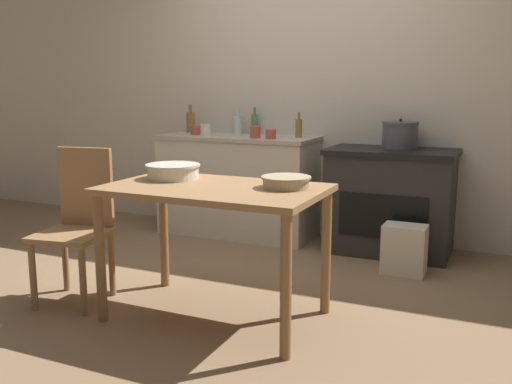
% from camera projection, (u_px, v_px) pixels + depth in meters
% --- Properties ---
extents(ground_plane, '(14.00, 14.00, 0.00)m').
position_uv_depth(ground_plane, '(230.00, 288.00, 3.72)').
color(ground_plane, '#896B4C').
extents(wall_back, '(8.00, 0.07, 2.55)m').
position_uv_depth(wall_back, '(312.00, 89.00, 4.90)').
color(wall_back, beige).
rests_on(wall_back, ground_plane).
extents(counter_cabinet, '(1.38, 0.58, 0.88)m').
position_uv_depth(counter_cabinet, '(238.00, 185.00, 5.01)').
color(counter_cabinet, beige).
rests_on(counter_cabinet, ground_plane).
extents(stove, '(0.98, 0.59, 0.82)m').
position_uv_depth(stove, '(390.00, 201.00, 4.47)').
color(stove, '#2D2B28').
rests_on(stove, ground_plane).
extents(work_table, '(1.20, 0.73, 0.76)m').
position_uv_depth(work_table, '(214.00, 205.00, 3.15)').
color(work_table, '#997047').
rests_on(work_table, ground_plane).
extents(chair, '(0.46, 0.46, 0.93)m').
position_uv_depth(chair, '(78.00, 222.00, 3.47)').
color(chair, '#997047').
rests_on(chair, ground_plane).
extents(flour_sack, '(0.29, 0.21, 0.35)m').
position_uv_depth(flour_sack, '(404.00, 249.00, 3.99)').
color(flour_sack, beige).
rests_on(flour_sack, ground_plane).
extents(stock_pot, '(0.28, 0.28, 0.23)m').
position_uv_depth(stock_pot, '(400.00, 135.00, 4.43)').
color(stock_pot, '#4C4C51').
rests_on(stock_pot, stove).
extents(mixing_bowl_large, '(0.32, 0.32, 0.09)m').
position_uv_depth(mixing_bowl_large, '(173.00, 171.00, 3.38)').
color(mixing_bowl_large, silver).
rests_on(mixing_bowl_large, work_table).
extents(mixing_bowl_small, '(0.27, 0.27, 0.06)m').
position_uv_depth(mixing_bowl_small, '(286.00, 181.00, 3.08)').
color(mixing_bowl_small, tan).
rests_on(mixing_bowl_small, work_table).
extents(bottle_far_left, '(0.08, 0.08, 0.21)m').
position_uv_depth(bottle_far_left, '(237.00, 125.00, 5.11)').
color(bottle_far_left, silver).
rests_on(bottle_far_left, counter_cabinet).
extents(bottle_left, '(0.06, 0.06, 0.21)m').
position_uv_depth(bottle_left, '(299.00, 128.00, 4.75)').
color(bottle_left, olive).
rests_on(bottle_left, counter_cabinet).
extents(bottle_mid_left, '(0.08, 0.08, 0.26)m').
position_uv_depth(bottle_mid_left, '(191.00, 122.00, 5.26)').
color(bottle_mid_left, olive).
rests_on(bottle_mid_left, counter_cabinet).
extents(bottle_center_left, '(0.06, 0.06, 0.24)m').
position_uv_depth(bottle_center_left, '(255.00, 124.00, 5.07)').
color(bottle_center_left, '#517F5B').
rests_on(bottle_center_left, counter_cabinet).
extents(cup_center, '(0.09, 0.09, 0.10)m').
position_uv_depth(cup_center, '(206.00, 130.00, 4.88)').
color(cup_center, silver).
rests_on(cup_center, counter_cabinet).
extents(cup_center_right, '(0.09, 0.09, 0.10)m').
position_uv_depth(cup_center_right, '(255.00, 132.00, 4.69)').
color(cup_center_right, '#B74C42').
rests_on(cup_center_right, counter_cabinet).
extents(cup_mid_right, '(0.09, 0.09, 0.08)m').
position_uv_depth(cup_mid_right, '(271.00, 134.00, 4.62)').
color(cup_mid_right, '#B74C42').
rests_on(cup_mid_right, counter_cabinet).
extents(cup_right, '(0.09, 0.09, 0.08)m').
position_uv_depth(cup_right, '(196.00, 130.00, 5.03)').
color(cup_right, '#B74C42').
rests_on(cup_right, counter_cabinet).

